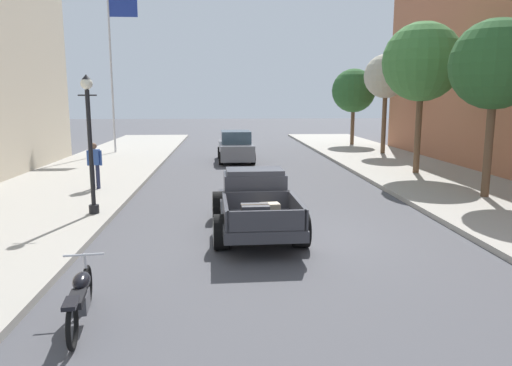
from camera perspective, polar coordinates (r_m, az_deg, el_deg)
The scene contains 11 objects.
ground_plane at distance 12.03m, azimuth 2.85°, elevation -6.23°, with size 140.00×140.00×0.00m, color #47474C.
hotrod_truck_gunmetal at distance 12.39m, azimuth -0.15°, elevation -2.13°, with size 2.29×4.98×1.58m.
motorcycle_parked at distance 7.82m, azimuth -20.10°, elevation -12.54°, with size 0.62×2.11×0.93m.
car_background_grey at distance 25.94m, azimuth -2.43°, elevation 4.25°, with size 1.97×4.35×1.65m.
pedestrian_sidewalk_left at distance 18.14m, azimuth -18.57°, elevation 2.28°, with size 0.53×0.22×1.65m.
street_lamp_near at distance 14.08m, azimuth -19.10°, elevation 5.49°, with size 0.50×0.32×3.85m.
flagpole at distance 30.27m, azimuth -16.40°, elevation 14.17°, with size 1.74×0.16×9.16m.
street_tree_nearest at distance 17.39m, azimuth 26.49°, elevation 12.39°, with size 2.84×2.84×5.69m.
street_tree_second at distance 21.99m, azimuth 19.06°, elevation 13.36°, with size 3.30×3.30×6.37m.
street_tree_third at distance 29.42m, azimuth 15.14°, elevation 12.05°, with size 2.52×2.52×5.74m.
street_tree_farthest at distance 34.66m, azimuth 11.49°, elevation 10.65°, with size 3.00×3.00×5.24m.
Camera 1 is at (-1.37, -11.47, 3.36)m, focal length 33.78 mm.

